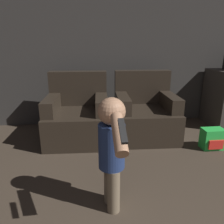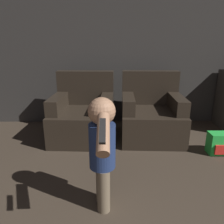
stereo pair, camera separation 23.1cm
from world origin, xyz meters
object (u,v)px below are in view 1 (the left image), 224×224
armchair_right (145,114)px  toy_backpack (212,139)px  armchair_left (78,117)px  person_toddler (112,147)px

armchair_right → toy_backpack: bearing=-33.1°
armchair_left → person_toddler: bearing=-74.8°
armchair_right → person_toddler: (-0.65, -1.44, 0.23)m
armchair_right → toy_backpack: 0.94m
toy_backpack → armchair_right: bearing=144.1°
armchair_right → toy_backpack: (0.75, -0.54, -0.19)m
person_toddler → armchair_left: bearing=4.6°
armchair_left → armchair_right: same height
person_toddler → toy_backpack: (1.40, 0.90, -0.42)m
person_toddler → toy_backpack: bearing=-64.9°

